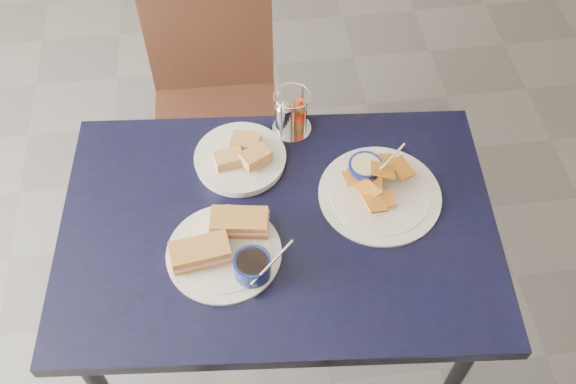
{
  "coord_description": "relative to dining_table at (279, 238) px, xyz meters",
  "views": [
    {
      "loc": [
        -0.24,
        -0.73,
        2.1
      ],
      "look_at": [
        -0.12,
        0.2,
        0.82
      ],
      "focal_mm": 40.0,
      "sensor_mm": 36.0,
      "label": 1
    }
  ],
  "objects": [
    {
      "name": "sandwich_plate",
      "position": [
        -0.13,
        -0.07,
        0.1
      ],
      "size": [
        0.31,
        0.28,
        0.12
      ],
      "color": "white",
      "rests_on": "dining_table"
    },
    {
      "name": "condiment_caddy",
      "position": [
        0.07,
        0.31,
        0.13
      ],
      "size": [
        0.11,
        0.11,
        0.14
      ],
      "color": "silver",
      "rests_on": "dining_table"
    },
    {
      "name": "dining_table",
      "position": [
        0.0,
        0.0,
        0.0
      ],
      "size": [
        1.16,
        0.83,
        0.75
      ],
      "color": "black",
      "rests_on": "ground"
    },
    {
      "name": "plantain_plate",
      "position": [
        0.26,
        0.07,
        0.09
      ],
      "size": [
        0.32,
        0.32,
        0.12
      ],
      "color": "white",
      "rests_on": "dining_table"
    },
    {
      "name": "bread_basket",
      "position": [
        -0.08,
        0.21,
        0.09
      ],
      "size": [
        0.24,
        0.24,
        0.07
      ],
      "color": "white",
      "rests_on": "dining_table"
    },
    {
      "name": "ground",
      "position": [
        0.15,
        -0.16,
        -0.68
      ],
      "size": [
        6.0,
        6.0,
        0.0
      ],
      "primitive_type": "plane",
      "color": "#4C4C51",
      "rests_on": "ground"
    },
    {
      "name": "chair_far",
      "position": [
        -0.14,
        0.73,
        -0.16
      ],
      "size": [
        0.44,
        0.42,
        0.91
      ],
      "color": "black",
      "rests_on": "ground"
    }
  ]
}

